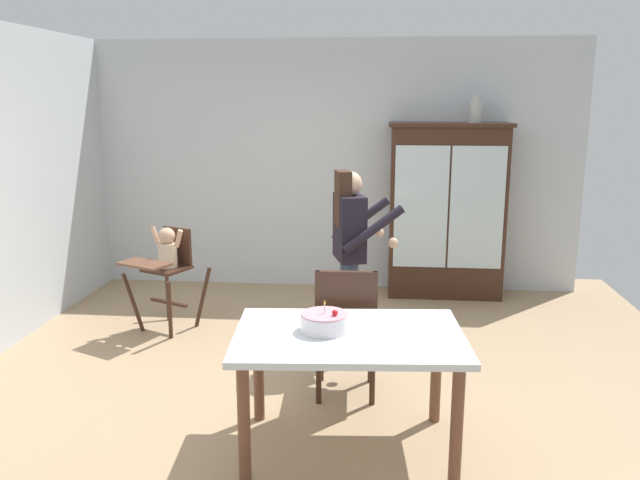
% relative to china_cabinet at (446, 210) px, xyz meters
% --- Properties ---
extents(ground_plane, '(6.24, 6.24, 0.00)m').
position_rel_china_cabinet_xyz_m(ground_plane, '(-1.22, -2.37, -0.92)').
color(ground_plane, tan).
extents(wall_back, '(5.32, 0.06, 2.70)m').
position_rel_china_cabinet_xyz_m(wall_back, '(-1.22, 0.26, 0.43)').
color(wall_back, silver).
rests_on(wall_back, ground_plane).
extents(china_cabinet, '(1.24, 0.48, 1.84)m').
position_rel_china_cabinet_xyz_m(china_cabinet, '(0.00, 0.00, 0.00)').
color(china_cabinet, '#382116').
rests_on(china_cabinet, ground_plane).
extents(ceramic_vase, '(0.13, 0.13, 0.27)m').
position_rel_china_cabinet_xyz_m(ceramic_vase, '(0.25, 0.00, 1.03)').
color(ceramic_vase, '#B2B7B2').
rests_on(ceramic_vase, china_cabinet).
extents(high_chair_with_toddler, '(0.76, 0.83, 0.95)m').
position_rel_china_cabinet_xyz_m(high_chair_with_toddler, '(-2.60, -1.30, -0.27)').
color(high_chair_with_toddler, '#382116').
rests_on(high_chair_with_toddler, ground_plane).
extents(adult_person, '(0.60, 0.59, 1.53)m').
position_rel_china_cabinet_xyz_m(adult_person, '(-0.93, -1.77, 0.05)').
color(adult_person, '#33425B').
rests_on(adult_person, ground_plane).
extents(dining_table, '(1.40, 0.98, 0.74)m').
position_rel_china_cabinet_xyz_m(dining_table, '(-0.86, -3.20, -0.29)').
color(dining_table, silver).
rests_on(dining_table, ground_plane).
extents(birthday_cake, '(0.28, 0.28, 0.19)m').
position_rel_china_cabinet_xyz_m(birthday_cake, '(-1.01, -3.17, -0.13)').
color(birthday_cake, white).
rests_on(birthday_cake, dining_table).
extents(dining_chair_far_side, '(0.46, 0.46, 0.96)m').
position_rel_china_cabinet_xyz_m(dining_chair_far_side, '(-0.92, -2.54, -0.37)').
color(dining_chair_far_side, '#382116').
rests_on(dining_chair_far_side, ground_plane).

